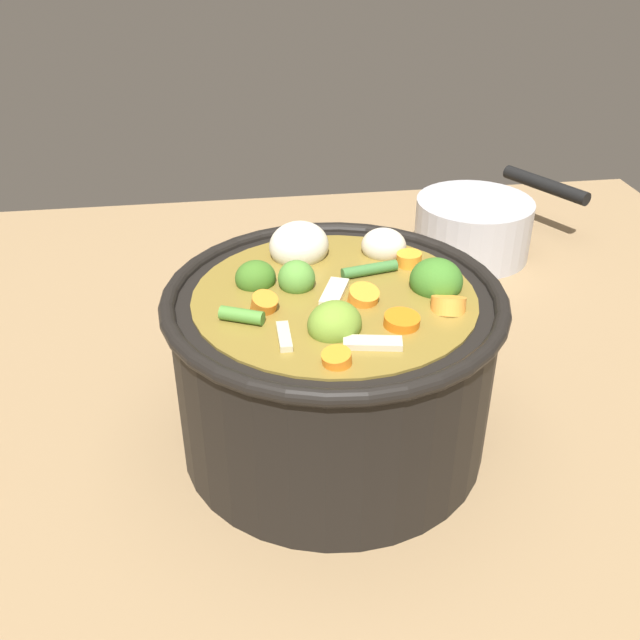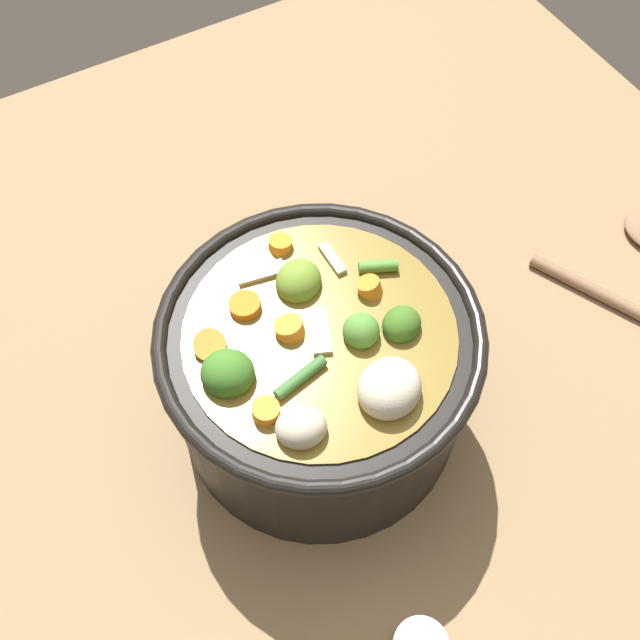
# 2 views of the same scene
# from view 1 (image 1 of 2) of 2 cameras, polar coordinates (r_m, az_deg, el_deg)

# --- Properties ---
(ground_plane) EXTENTS (1.10, 1.10, 0.00)m
(ground_plane) POSITION_cam_1_polar(r_m,az_deg,el_deg) (0.62, 1.00, -9.25)
(ground_plane) COLOR #8C704C
(cooking_pot) EXTENTS (0.26, 0.26, 0.17)m
(cooking_pot) POSITION_cam_1_polar(r_m,az_deg,el_deg) (0.57, 1.09, -3.47)
(cooking_pot) COLOR black
(cooking_pot) RESTS_ON ground_plane
(salt_shaker) EXTENTS (0.04, 0.04, 0.08)m
(salt_shaker) POSITION_cam_1_polar(r_m,az_deg,el_deg) (0.79, 1.79, 3.97)
(salt_shaker) COLOR silver
(salt_shaker) RESTS_ON ground_plane
(small_saucepan) EXTENTS (0.20, 0.23, 0.07)m
(small_saucepan) POSITION_cam_1_polar(r_m,az_deg,el_deg) (0.92, 12.13, 7.24)
(small_saucepan) COLOR #ADADB2
(small_saucepan) RESTS_ON ground_plane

